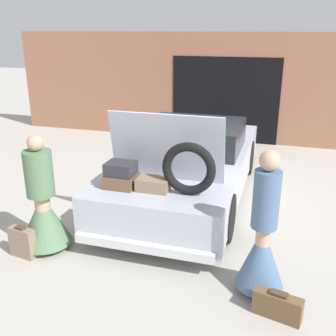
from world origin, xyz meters
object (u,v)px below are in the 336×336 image
Objects in this scene: car at (189,164)px; suitcase_beside_left_person at (23,242)px; person_right at (262,244)px; suitcase_beside_right_person at (277,306)px; person_left at (43,210)px.

suitcase_beside_left_person is at bearing -121.33° from car.
car is at bearing 25.12° from person_right.
suitcase_beside_right_person is (0.22, -0.40, -0.47)m from person_right.
suitcase_beside_right_person is at bearing -156.41° from person_right.
person_left is at bearing -121.77° from car.
car is 9.18× the size of suitcase_beside_right_person.
person_right is at bearing -59.67° from car.
suitcase_beside_right_person is (3.28, -0.24, -0.07)m from suitcase_beside_left_person.
person_right is 0.66m from suitcase_beside_right_person.
car is 10.97× the size of suitcase_beside_left_person.
person_right reaches higher than suitcase_beside_right_person.
suitcase_beside_right_person is at bearing 93.25° from person_left.
person_left is 0.49m from suitcase_beside_left_person.
person_left is at bearing 62.21° from suitcase_beside_left_person.
person_left is at bearing 82.09° from person_right.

